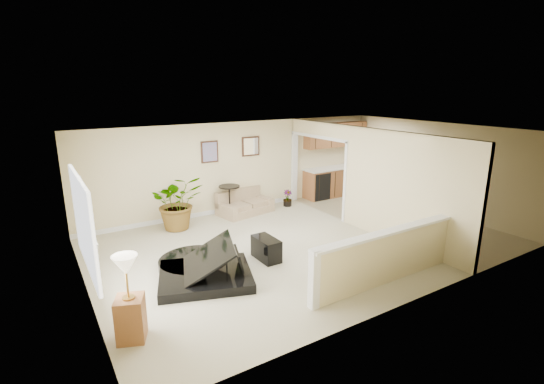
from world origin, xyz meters
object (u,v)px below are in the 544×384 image
accent_table (229,197)px  small_plant (287,199)px  piano (199,245)px  piano_bench (266,249)px  lamp_stand (129,305)px  palm_plant (178,203)px  loveseat (244,202)px

accent_table → small_plant: accent_table is taller
piano → piano_bench: (1.46, 0.04, -0.42)m
accent_table → lamp_stand: 5.56m
accent_table → small_plant: size_ratio=1.73×
piano_bench → lamp_stand: bearing=-156.8°
small_plant → palm_plant: bearing=-177.4°
lamp_stand → palm_plant: bearing=62.7°
loveseat → palm_plant: (-1.98, -0.25, 0.35)m
accent_table → lamp_stand: size_ratio=0.66×
loveseat → small_plant: (1.39, -0.10, -0.12)m
lamp_stand → piano_bench: bearing=23.2°
palm_plant → small_plant: bearing=2.6°
piano → lamp_stand: piano is taller
piano → small_plant: 4.90m
palm_plant → lamp_stand: 4.48m
loveseat → accent_table: 0.49m
palm_plant → small_plant: size_ratio=2.89×
piano_bench → loveseat: size_ratio=0.42×
palm_plant → small_plant: (3.37, 0.15, -0.47)m
piano → loveseat: bearing=68.9°
piano_bench → small_plant: bearing=49.3°
accent_table → small_plant: bearing=-3.7°
piano_bench → lamp_stand: 3.24m
piano → palm_plant: bearing=97.8°
small_plant → piano: bearing=-143.5°
loveseat → accent_table: bearing=167.7°
loveseat → accent_table: loveseat is taller
accent_table → piano: bearing=-124.6°
palm_plant → lamp_stand: size_ratio=1.10×
small_plant → loveseat: bearing=175.8°
loveseat → lamp_stand: size_ratio=1.28×
loveseat → lamp_stand: (-4.04, -4.23, 0.22)m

